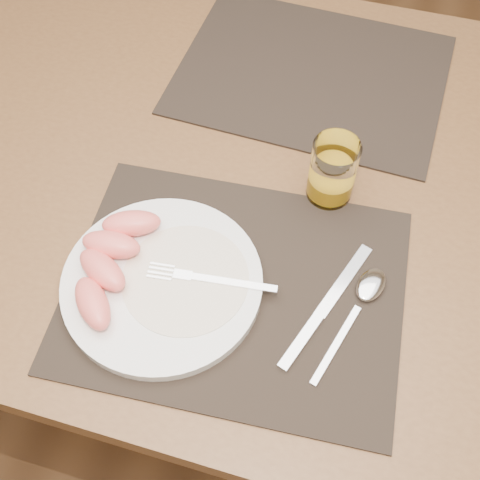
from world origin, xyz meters
name	(u,v)px	position (x,y,z in m)	size (l,w,h in m)	color
ground	(256,352)	(0.00, 0.00, 0.00)	(5.00, 5.00, 0.00)	#55361D
table	(265,199)	(0.00, 0.00, 0.67)	(1.40, 0.90, 0.75)	brown
placemat_near	(235,289)	(0.01, -0.22, 0.75)	(0.45, 0.35, 0.00)	black
placemat_far	(311,74)	(0.02, 0.22, 0.75)	(0.45, 0.35, 0.00)	black
plate	(162,283)	(-0.08, -0.24, 0.76)	(0.27, 0.27, 0.02)	white
plate_dressing	(185,279)	(-0.05, -0.23, 0.77)	(0.17, 0.17, 0.00)	white
fork	(200,278)	(-0.03, -0.23, 0.77)	(0.18, 0.04, 0.00)	silver
knife	(319,315)	(0.13, -0.23, 0.76)	(0.09, 0.21, 0.01)	silver
spoon	(366,293)	(0.18, -0.18, 0.76)	(0.08, 0.19, 0.01)	silver
juice_glass	(332,173)	(0.10, -0.03, 0.80)	(0.07, 0.07, 0.10)	white
grapefruit_wedges	(110,259)	(-0.15, -0.24, 0.79)	(0.10, 0.20, 0.03)	#F57264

